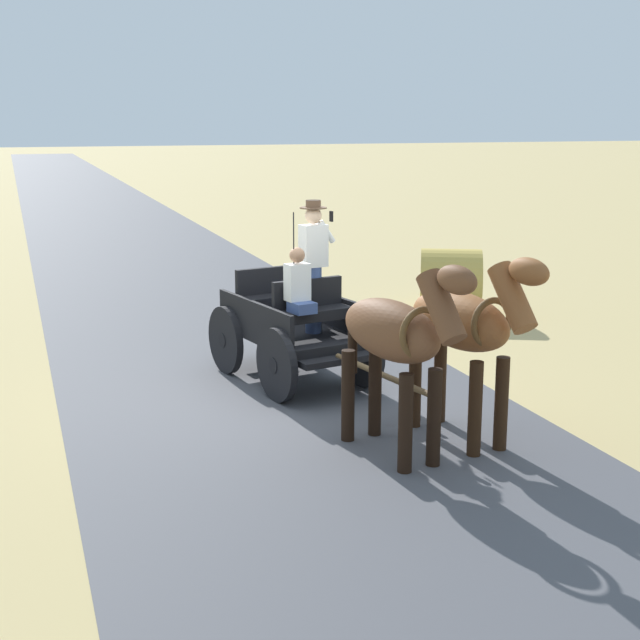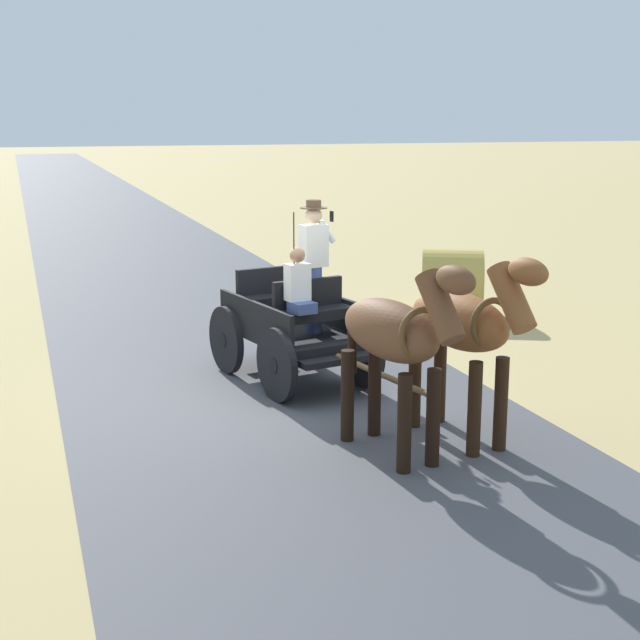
{
  "view_description": "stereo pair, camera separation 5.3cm",
  "coord_description": "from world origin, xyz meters",
  "px_view_note": "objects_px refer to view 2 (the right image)",
  "views": [
    {
      "loc": [
        3.16,
        11.0,
        3.59
      ],
      "look_at": [
        -0.39,
        0.54,
        1.1
      ],
      "focal_mm": 51.2,
      "sensor_mm": 36.0,
      "label": 1
    },
    {
      "loc": [
        3.11,
        11.02,
        3.59
      ],
      "look_at": [
        -0.39,
        0.54,
        1.1
      ],
      "focal_mm": 51.2,
      "sensor_mm": 36.0,
      "label": 2
    }
  ],
  "objects_px": {
    "horse_off_side": "(396,336)",
    "hay_bale": "(452,282)",
    "horse_drawn_carriage": "(295,323)",
    "horse_near_side": "(465,326)"
  },
  "relations": [
    {
      "from": "horse_drawn_carriage",
      "to": "hay_bale",
      "type": "xyz_separation_m",
      "value": [
        -4.0,
        -3.27,
        -0.22
      ]
    },
    {
      "from": "horse_drawn_carriage",
      "to": "horse_off_side",
      "type": "relative_size",
      "value": 2.04
    },
    {
      "from": "horse_off_side",
      "to": "hay_bale",
      "type": "bearing_deg",
      "value": -121.18
    },
    {
      "from": "horse_near_side",
      "to": "horse_off_side",
      "type": "bearing_deg",
      "value": 11.92
    },
    {
      "from": "horse_off_side",
      "to": "hay_bale",
      "type": "distance_m",
      "value": 7.44
    },
    {
      "from": "horse_off_side",
      "to": "horse_drawn_carriage",
      "type": "bearing_deg",
      "value": -86.79
    },
    {
      "from": "hay_bale",
      "to": "horse_off_side",
      "type": "bearing_deg",
      "value": 58.82
    },
    {
      "from": "horse_drawn_carriage",
      "to": "horse_off_side",
      "type": "distance_m",
      "value": 3.11
    },
    {
      "from": "horse_drawn_carriage",
      "to": "horse_off_side",
      "type": "bearing_deg",
      "value": 93.21
    },
    {
      "from": "horse_near_side",
      "to": "hay_bale",
      "type": "bearing_deg",
      "value": -115.51
    }
  ]
}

